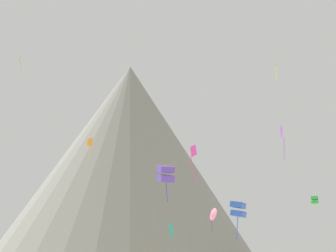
{
  "coord_description": "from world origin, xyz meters",
  "views": [
    {
      "loc": [
        -3.53,
        -23.9,
        3.51
      ],
      "look_at": [
        1.83,
        49.32,
        25.78
      ],
      "focal_mm": 48.3,
      "sensor_mm": 36.0,
      "label": 1
    }
  ],
  "objects_px": {
    "rock_massif": "(126,168)",
    "kite_blue_low": "(238,209)",
    "kite_lime_high": "(20,60)",
    "kite_indigo_low": "(166,174)",
    "kite_teal_low": "(171,230)",
    "kite_violet_mid": "(282,132)",
    "kite_green_low": "(315,200)",
    "kite_pink_low": "(212,214)",
    "kite_orange_mid": "(90,144)",
    "kite_magenta_mid": "(193,154)",
    "kite_yellow_high": "(276,68)"
  },
  "relations": [
    {
      "from": "rock_massif",
      "to": "kite_teal_low",
      "type": "relative_size",
      "value": 52.72
    },
    {
      "from": "rock_massif",
      "to": "kite_teal_low",
      "type": "height_order",
      "value": "rock_massif"
    },
    {
      "from": "kite_violet_mid",
      "to": "kite_lime_high",
      "type": "bearing_deg",
      "value": 94.76
    },
    {
      "from": "rock_massif",
      "to": "kite_blue_low",
      "type": "xyz_separation_m",
      "value": [
        13.25,
        -75.61,
        -19.62
      ]
    },
    {
      "from": "kite_teal_low",
      "to": "kite_violet_mid",
      "type": "height_order",
      "value": "kite_violet_mid"
    },
    {
      "from": "rock_massif",
      "to": "kite_yellow_high",
      "type": "height_order",
      "value": "rock_massif"
    },
    {
      "from": "kite_pink_low",
      "to": "kite_blue_low",
      "type": "bearing_deg",
      "value": -24.31
    },
    {
      "from": "kite_lime_high",
      "to": "kite_magenta_mid",
      "type": "distance_m",
      "value": 39.11
    },
    {
      "from": "rock_massif",
      "to": "kite_yellow_high",
      "type": "xyz_separation_m",
      "value": [
        24.28,
        -58.23,
        4.31
      ]
    },
    {
      "from": "rock_massif",
      "to": "kite_pink_low",
      "type": "bearing_deg",
      "value": -74.3
    },
    {
      "from": "kite_green_low",
      "to": "kite_blue_low",
      "type": "bearing_deg",
      "value": -108.98
    },
    {
      "from": "kite_lime_high",
      "to": "kite_orange_mid",
      "type": "height_order",
      "value": "kite_lime_high"
    },
    {
      "from": "kite_yellow_high",
      "to": "kite_violet_mid",
      "type": "bearing_deg",
      "value": 50.25
    },
    {
      "from": "kite_indigo_low",
      "to": "kite_green_low",
      "type": "height_order",
      "value": "kite_indigo_low"
    },
    {
      "from": "kite_yellow_high",
      "to": "kite_teal_low",
      "type": "xyz_separation_m",
      "value": [
        -17.42,
        -11.03,
        -25.6
      ]
    },
    {
      "from": "kite_lime_high",
      "to": "kite_blue_low",
      "type": "distance_m",
      "value": 52.82
    },
    {
      "from": "kite_lime_high",
      "to": "kite_blue_low",
      "type": "bearing_deg",
      "value": 77.5
    },
    {
      "from": "kite_lime_high",
      "to": "kite_orange_mid",
      "type": "distance_m",
      "value": 20.38
    },
    {
      "from": "kite_lime_high",
      "to": "kite_teal_low",
      "type": "distance_m",
      "value": 46.76
    },
    {
      "from": "kite_indigo_low",
      "to": "kite_blue_low",
      "type": "distance_m",
      "value": 8.92
    },
    {
      "from": "kite_indigo_low",
      "to": "kite_magenta_mid",
      "type": "xyz_separation_m",
      "value": [
        4.96,
        17.32,
        6.07
      ]
    },
    {
      "from": "kite_lime_high",
      "to": "kite_indigo_low",
      "type": "height_order",
      "value": "kite_lime_high"
    },
    {
      "from": "kite_lime_high",
      "to": "kite_blue_low",
      "type": "relative_size",
      "value": 0.94
    },
    {
      "from": "kite_pink_low",
      "to": "kite_orange_mid",
      "type": "xyz_separation_m",
      "value": [
        -19.86,
        5.7,
        12.33
      ]
    },
    {
      "from": "kite_indigo_low",
      "to": "kite_green_low",
      "type": "xyz_separation_m",
      "value": [
        22.15,
        18.91,
        0.16
      ]
    },
    {
      "from": "kite_lime_high",
      "to": "kite_orange_mid",
      "type": "xyz_separation_m",
      "value": [
        13.27,
        -0.71,
        -15.46
      ]
    },
    {
      "from": "kite_green_low",
      "to": "kite_violet_mid",
      "type": "relative_size",
      "value": 0.21
    },
    {
      "from": "rock_massif",
      "to": "kite_orange_mid",
      "type": "height_order",
      "value": "rock_massif"
    },
    {
      "from": "kite_teal_low",
      "to": "kite_magenta_mid",
      "type": "relative_size",
      "value": 0.32
    },
    {
      "from": "kite_lime_high",
      "to": "kite_blue_low",
      "type": "height_order",
      "value": "kite_lime_high"
    },
    {
      "from": "kite_pink_low",
      "to": "kite_magenta_mid",
      "type": "bearing_deg",
      "value": -43.95
    },
    {
      "from": "kite_lime_high",
      "to": "kite_indigo_low",
      "type": "bearing_deg",
      "value": 66.62
    },
    {
      "from": "rock_massif",
      "to": "kite_magenta_mid",
      "type": "xyz_separation_m",
      "value": [
        10.53,
        -61.71,
        -10.6
      ]
    },
    {
      "from": "kite_violet_mid",
      "to": "kite_magenta_mid",
      "type": "height_order",
      "value": "kite_violet_mid"
    },
    {
      "from": "rock_massif",
      "to": "kite_pink_low",
      "type": "distance_m",
      "value": 56.88
    },
    {
      "from": "kite_blue_low",
      "to": "kite_orange_mid",
      "type": "distance_m",
      "value": 37.44
    },
    {
      "from": "kite_yellow_high",
      "to": "kite_pink_low",
      "type": "relative_size",
      "value": 0.93
    },
    {
      "from": "kite_yellow_high",
      "to": "kite_pink_low",
      "type": "height_order",
      "value": "kite_yellow_high"
    },
    {
      "from": "rock_massif",
      "to": "kite_green_low",
      "type": "distance_m",
      "value": 68.23
    },
    {
      "from": "kite_magenta_mid",
      "to": "kite_green_low",
      "type": "bearing_deg",
      "value": -73.8
    },
    {
      "from": "kite_pink_low",
      "to": "kite_yellow_high",
      "type": "bearing_deg",
      "value": 36.37
    },
    {
      "from": "kite_indigo_low",
      "to": "kite_orange_mid",
      "type": "relative_size",
      "value": 0.99
    },
    {
      "from": "kite_orange_mid",
      "to": "kite_lime_high",
      "type": "bearing_deg",
      "value": 81.47
    },
    {
      "from": "kite_green_low",
      "to": "kite_magenta_mid",
      "type": "xyz_separation_m",
      "value": [
        -17.18,
        -1.59,
        5.91
      ]
    },
    {
      "from": "kite_lime_high",
      "to": "kite_orange_mid",
      "type": "bearing_deg",
      "value": 117.8
    },
    {
      "from": "kite_violet_mid",
      "to": "kite_teal_low",
      "type": "bearing_deg",
      "value": 143.44
    },
    {
      "from": "kite_teal_low",
      "to": "rock_massif",
      "type": "bearing_deg",
      "value": 71.68
    },
    {
      "from": "kite_indigo_low",
      "to": "kite_teal_low",
      "type": "xyz_separation_m",
      "value": [
        1.3,
        9.78,
        -4.62
      ]
    },
    {
      "from": "kite_violet_mid",
      "to": "kite_magenta_mid",
      "type": "distance_m",
      "value": 21.88
    },
    {
      "from": "kite_yellow_high",
      "to": "kite_magenta_mid",
      "type": "xyz_separation_m",
      "value": [
        -13.75,
        -3.48,
        -14.91
      ]
    }
  ]
}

